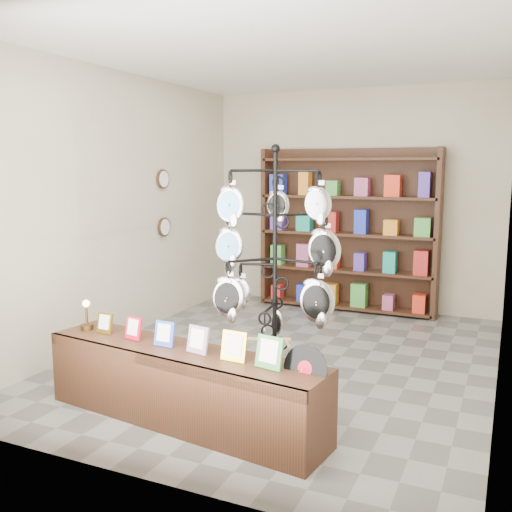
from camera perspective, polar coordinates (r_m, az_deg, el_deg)
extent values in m
plane|color=slate|center=(5.96, 2.96, -10.21)|extent=(5.00, 5.00, 0.00)
plane|color=#BEB399|center=(8.02, 9.61, 5.56)|extent=(4.00, 0.00, 4.00)
plane|color=#BEB399|center=(3.45, -12.16, 1.22)|extent=(4.00, 0.00, 4.00)
plane|color=#BEB399|center=(6.64, -13.28, 4.78)|extent=(0.00, 5.00, 5.00)
plane|color=#BEB399|center=(5.27, 23.84, 3.24)|extent=(0.00, 5.00, 5.00)
plane|color=white|center=(5.73, 3.22, 19.46)|extent=(5.00, 5.00, 0.00)
cylinder|color=black|center=(4.86, 1.83, -14.58)|extent=(0.54, 0.54, 0.03)
cylinder|color=black|center=(4.55, 1.90, -2.71)|extent=(0.04, 0.04, 2.07)
sphere|color=black|center=(4.46, 1.97, 10.70)|extent=(0.07, 0.07, 0.07)
ellipsoid|color=silver|center=(4.85, 2.09, -6.65)|extent=(0.11, 0.07, 0.22)
cube|color=tan|center=(4.36, 0.87, -8.28)|extent=(0.37, 0.17, 0.04)
cube|color=black|center=(4.51, -7.42, -12.76)|extent=(2.41, 0.79, 0.58)
cube|color=yellow|center=(4.92, -14.88, -6.50)|extent=(0.16, 0.07, 0.17)
cube|color=#AE0D21|center=(4.69, -12.15, -7.07)|extent=(0.17, 0.08, 0.18)
cube|color=#263FA5|center=(4.48, -9.14, -7.68)|extent=(0.18, 0.08, 0.19)
cube|color=#E54C33|center=(4.28, -5.83, -8.33)|extent=(0.19, 0.08, 0.20)
cube|color=yellow|center=(4.10, -2.21, -9.00)|extent=(0.20, 0.09, 0.21)
cube|color=#337233|center=(3.95, 1.34, -9.62)|extent=(0.21, 0.09, 0.23)
cylinder|color=black|center=(3.91, 4.94, -11.14)|extent=(0.33, 0.11, 0.32)
cylinder|color=#AE0D21|center=(3.91, 4.93, -11.15)|extent=(0.11, 0.04, 0.11)
cylinder|color=#482E14|center=(5.09, -16.53, -6.81)|extent=(0.11, 0.11, 0.04)
cylinder|color=#482E14|center=(5.07, -16.58, -5.75)|extent=(0.02, 0.02, 0.15)
sphere|color=#FFBF59|center=(5.04, -16.63, -4.56)|extent=(0.06, 0.06, 0.06)
cube|color=black|center=(8.00, 9.43, 2.68)|extent=(2.40, 0.04, 2.20)
cube|color=black|center=(8.23, 1.17, 2.97)|extent=(0.06, 0.36, 2.20)
cube|color=black|center=(7.62, 17.71, 2.08)|extent=(0.06, 0.36, 2.20)
cube|color=black|center=(8.03, 8.94, -4.90)|extent=(2.36, 0.36, 0.04)
cube|color=black|center=(7.92, 9.03, -1.39)|extent=(2.36, 0.36, 0.03)
cube|color=black|center=(7.85, 9.12, 2.21)|extent=(2.36, 0.36, 0.04)
cube|color=black|center=(7.81, 9.21, 5.85)|extent=(2.36, 0.36, 0.04)
cube|color=black|center=(7.80, 9.30, 9.52)|extent=(2.36, 0.36, 0.04)
cylinder|color=black|center=(7.26, -9.30, 7.60)|extent=(0.03, 0.24, 0.24)
cylinder|color=black|center=(7.29, -9.18, 2.89)|extent=(0.03, 0.24, 0.24)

